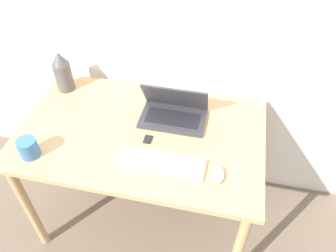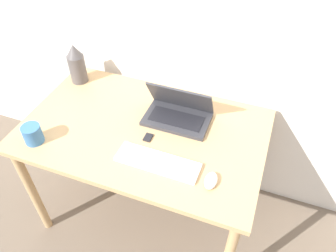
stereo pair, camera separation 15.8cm
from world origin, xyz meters
TOP-DOWN VIEW (x-y plane):
  - wall_back at (0.00, 0.85)m, footprint 6.00×0.05m
  - desk at (0.00, 0.39)m, footprint 1.27×0.79m
  - laptop at (0.15, 0.54)m, footprint 0.35×0.22m
  - keyboard at (0.16, 0.20)m, footprint 0.40×0.13m
  - mouse at (0.42, 0.18)m, footprint 0.06×0.10m
  - vase at (-0.53, 0.65)m, footprint 0.10×0.10m
  - mp3_player at (0.05, 0.34)m, footprint 0.04×0.05m
  - mug at (-0.47, 0.12)m, footprint 0.09×0.09m

SIDE VIEW (x-z plane):
  - desk at x=0.00m, z-range 0.30..1.08m
  - mp3_player at x=0.05m, z-range 0.78..0.79m
  - keyboard at x=0.16m, z-range 0.78..0.80m
  - mouse at x=0.42m, z-range 0.78..0.81m
  - laptop at x=0.15m, z-range 0.72..0.93m
  - mug at x=-0.47m, z-range 0.78..0.88m
  - vase at x=-0.53m, z-range 0.78..1.02m
  - wall_back at x=0.00m, z-range 0.00..2.50m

